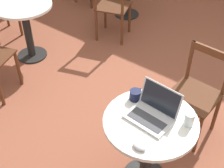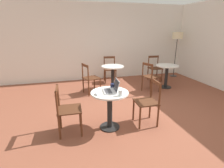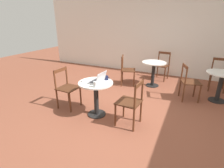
{
  "view_description": "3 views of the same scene",
  "coord_description": "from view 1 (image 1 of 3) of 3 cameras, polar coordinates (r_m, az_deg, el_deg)",
  "views": [
    {
      "loc": [
        -2.08,
        -0.96,
        2.38
      ],
      "look_at": [
        -0.47,
        0.25,
        0.67
      ],
      "focal_mm": 50.0,
      "sensor_mm": 36.0,
      "label": 1
    },
    {
      "loc": [
        -1.44,
        -3.14,
        1.85
      ],
      "look_at": [
        -0.5,
        0.24,
        0.72
      ],
      "focal_mm": 28.0,
      "sensor_mm": 36.0,
      "label": 2
    },
    {
      "loc": [
        1.0,
        -3.06,
        1.93
      ],
      "look_at": [
        -0.55,
        0.22,
        0.55
      ],
      "focal_mm": 28.0,
      "sensor_mm": 36.0,
      "label": 3
    }
  ],
  "objects": [
    {
      "name": "chair_mid_left",
      "position": [
        4.3,
        0.06,
        13.72
      ],
      "size": [
        0.53,
        0.53,
        0.89
      ],
      "color": "#562D19",
      "rests_on": "ground_plane"
    },
    {
      "name": "laptop",
      "position": [
        2.27,
        7.39,
        -5.16
      ],
      "size": [
        0.29,
        0.34,
        0.22
      ],
      "color": "#B7B7BC",
      "rests_on": "cafe_table_near"
    },
    {
      "name": "chair_near_right",
      "position": [
        2.97,
        15.14,
        -1.81
      ],
      "size": [
        0.44,
        0.44,
        0.89
      ],
      "color": "#562D19",
      "rests_on": "ground_plane"
    },
    {
      "name": "ground_plane",
      "position": [
        3.31,
        8.51,
        -6.36
      ],
      "size": [
        16.0,
        16.0,
        0.0
      ],
      "primitive_type": "plane",
      "color": "brown"
    },
    {
      "name": "cafe_table_far",
      "position": [
        4.01,
        -15.57,
        11.33
      ],
      "size": [
        0.7,
        0.7,
        0.73
      ],
      "color": "black",
      "rests_on": "ground_plane"
    },
    {
      "name": "mug",
      "position": [
        2.4,
        4.31,
        -2.0
      ],
      "size": [
        0.13,
        0.09,
        0.08
      ],
      "color": "#141938",
      "rests_on": "cafe_table_near"
    },
    {
      "name": "cafe_table_near",
      "position": [
        2.42,
        6.73,
        -9.81
      ],
      "size": [
        0.7,
        0.7,
        0.73
      ],
      "color": "black",
      "rests_on": "ground_plane"
    },
    {
      "name": "mouse",
      "position": [
        2.09,
        5.02,
        -11.34
      ],
      "size": [
        0.06,
        0.1,
        0.03
      ],
      "color": "#B7B7BC",
      "rests_on": "cafe_table_near"
    },
    {
      "name": "drinking_glass",
      "position": [
        2.26,
        13.95,
        -6.25
      ],
      "size": [
        0.07,
        0.07,
        0.11
      ],
      "color": "silver",
      "rests_on": "cafe_table_near"
    }
  ]
}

